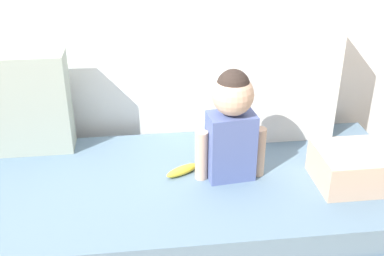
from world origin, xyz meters
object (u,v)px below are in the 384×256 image
(couch, at_px, (155,215))
(throw_pillow_left, at_px, (11,104))
(folded_blanket, at_px, (362,166))
(banana, at_px, (183,170))
(throw_pillow_right, at_px, (279,81))
(toddler, at_px, (232,122))

(couch, distance_m, throw_pillow_left, 0.86)
(throw_pillow_left, relative_size, folded_blanket, 1.36)
(throw_pillow_left, height_order, folded_blanket, throw_pillow_left)
(couch, relative_size, folded_blanket, 5.88)
(folded_blanket, bearing_deg, couch, 172.69)
(banana, height_order, folded_blanket, folded_blanket)
(throw_pillow_left, bearing_deg, throw_pillow_right, 0.00)
(throw_pillow_left, distance_m, banana, 0.87)
(banana, bearing_deg, folded_blanket, -11.35)
(couch, distance_m, banana, 0.25)
(throw_pillow_left, relative_size, banana, 3.21)
(throw_pillow_left, distance_m, throw_pillow_right, 1.30)
(couch, bearing_deg, banana, 16.46)
(throw_pillow_left, bearing_deg, couch, -29.09)
(toddler, bearing_deg, throw_pillow_left, 160.01)
(toddler, xyz_separation_m, folded_blanket, (0.56, -0.12, -0.19))
(couch, xyz_separation_m, banana, (0.13, 0.04, 0.21))
(toddler, bearing_deg, couch, -179.73)
(throw_pillow_right, distance_m, toddler, 0.47)
(toddler, distance_m, banana, 0.32)
(throw_pillow_left, xyz_separation_m, throw_pillow_right, (1.29, 0.00, 0.06))
(toddler, bearing_deg, banana, 169.87)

